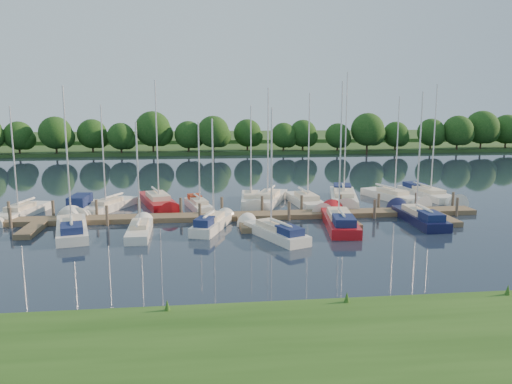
{
  "coord_description": "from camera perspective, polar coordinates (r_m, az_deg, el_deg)",
  "views": [
    {
      "loc": [
        -3.6,
        -32.3,
        9.35
      ],
      "look_at": [
        1.05,
        8.0,
        2.2
      ],
      "focal_mm": 35.0,
      "sensor_mm": 36.0,
      "label": 1
    }
  ],
  "objects": [
    {
      "name": "sailboat_n_3",
      "position": [
        47.26,
        -11.09,
        -1.26
      ],
      "size": [
        4.32,
        9.43,
        11.91
      ],
      "rotation": [
        0.0,
        0.0,
        3.42
      ],
      "color": "#A90F15",
      "rests_on": "ground"
    },
    {
      "name": "distant_hill",
      "position": [
        132.63,
        -5.04,
        6.22
      ],
      "size": [
        220.0,
        40.0,
        1.4
      ],
      "primitive_type": "cube",
      "color": "#325626",
      "rests_on": "ground"
    },
    {
      "name": "sailboat_s_3",
      "position": [
        35.68,
        2.08,
        -4.67
      ],
      "size": [
        4.14,
        7.29,
        9.53
      ],
      "rotation": [
        0.0,
        0.0,
        0.41
      ],
      "color": "silver",
      "rests_on": "ground"
    },
    {
      "name": "mooring_pilings",
      "position": [
        41.82,
        -1.5,
        -2.09
      ],
      "size": [
        38.24,
        2.84,
        2.0
      ],
      "color": "#473D33",
      "rests_on": "ground"
    },
    {
      "name": "treeline",
      "position": [
        94.57,
        -4.39,
        6.73
      ],
      "size": [
        147.19,
        9.84,
        8.01
      ],
      "color": "#38281C",
      "rests_on": "ground"
    },
    {
      "name": "sailboat_n_10",
      "position": [
        53.4,
        19.09,
        -0.3
      ],
      "size": [
        3.17,
        9.39,
        11.69
      ],
      "rotation": [
        0.0,
        0.0,
        3.27
      ],
      "color": "silver",
      "rests_on": "ground"
    },
    {
      "name": "sailboat_n_7",
      "position": [
        46.66,
        5.83,
        -1.26
      ],
      "size": [
        2.65,
        8.47,
        10.8
      ],
      "rotation": [
        0.0,
        0.0,
        3.24
      ],
      "color": "silver",
      "rests_on": "ground"
    },
    {
      "name": "near_bank",
      "position": [
        19.01,
        5.43,
        -18.65
      ],
      "size": [
        90.0,
        10.0,
        0.5
      ],
      "primitive_type": "cube",
      "color": "#204714",
      "rests_on": "ground"
    },
    {
      "name": "sailboat_n_2",
      "position": [
        46.49,
        -16.61,
        -1.69
      ],
      "size": [
        4.47,
        7.4,
        9.68
      ],
      "rotation": [
        0.0,
        0.0,
        2.7
      ],
      "color": "silver",
      "rests_on": "ground"
    },
    {
      "name": "motorboat",
      "position": [
        45.9,
        -19.51,
        -1.85
      ],
      "size": [
        2.22,
        6.26,
        1.96
      ],
      "rotation": [
        0.0,
        0.0,
        3.06
      ],
      "color": "silver",
      "rests_on": "ground"
    },
    {
      "name": "dock",
      "position": [
        40.81,
        -1.36,
        -2.96
      ],
      "size": [
        40.0,
        6.0,
        0.4
      ],
      "color": "brown",
      "rests_on": "ground"
    },
    {
      "name": "ground",
      "position": [
        33.82,
        -0.22,
        -6.06
      ],
      "size": [
        260.0,
        260.0,
        0.0
      ],
      "primitive_type": "plane",
      "color": "#17202F",
      "rests_on": "ground"
    },
    {
      "name": "sailboat_n_4",
      "position": [
        45.16,
        -6.54,
        -1.61
      ],
      "size": [
        2.69,
        6.41,
        8.21
      ],
      "rotation": [
        0.0,
        0.0,
        3.37
      ],
      "color": "silver",
      "rests_on": "ground"
    },
    {
      "name": "sailboat_s_1",
      "position": [
        37.38,
        -13.13,
        -4.33
      ],
      "size": [
        1.68,
        6.56,
        8.46
      ],
      "rotation": [
        0.0,
        0.0,
        0.02
      ],
      "color": "silver",
      "rests_on": "ground"
    },
    {
      "name": "sailboat_s_5",
      "position": [
        42.28,
        18.04,
        -2.82
      ],
      "size": [
        2.11,
        8.38,
        10.75
      ],
      "rotation": [
        0.0,
        0.0,
        -0.02
      ],
      "color": "#101135",
      "rests_on": "ground"
    },
    {
      "name": "sailboat_s_2",
      "position": [
        38.02,
        -5.05,
        -3.76
      ],
      "size": [
        3.39,
        6.6,
        8.71
      ],
      "rotation": [
        0.0,
        0.0,
        -0.35
      ],
      "color": "silver",
      "rests_on": "ground"
    },
    {
      "name": "sailboat_n_8",
      "position": [
        49.33,
        9.96,
        -0.71
      ],
      "size": [
        4.37,
        10.23,
        12.74
      ],
      "rotation": [
        0.0,
        0.0,
        2.9
      ],
      "color": "silver",
      "rests_on": "ground"
    },
    {
      "name": "sailboat_s_4",
      "position": [
        39.27,
        9.49,
        -3.42
      ],
      "size": [
        3.24,
        9.12,
        11.52
      ],
      "rotation": [
        0.0,
        0.0,
        -0.15
      ],
      "color": "#A90F15",
      "rests_on": "ground"
    },
    {
      "name": "sailboat_n_5",
      "position": [
        47.83,
        -0.58,
        -0.95
      ],
      "size": [
        2.46,
        7.61,
        9.62
      ],
      "rotation": [
        0.0,
        0.0,
        3.03
      ],
      "color": "silver",
      "rests_on": "ground"
    },
    {
      "name": "sailboat_n_6",
      "position": [
        47.61,
        1.41,
        -1.0
      ],
      "size": [
        4.61,
        8.8,
        11.26
      ],
      "rotation": [
        0.0,
        0.0,
        2.78
      ],
      "color": "silver",
      "rests_on": "ground"
    },
    {
      "name": "sailboat_s_0",
      "position": [
        39.26,
        -20.3,
        -3.94
      ],
      "size": [
        3.81,
        8.82,
        11.04
      ],
      "rotation": [
        0.0,
        0.0,
        0.25
      ],
      "color": "silver",
      "rests_on": "ground"
    },
    {
      "name": "sailboat_n_9",
      "position": [
        51.15,
        15.38,
        -0.59
      ],
      "size": [
        4.1,
        8.22,
        10.48
      ],
      "rotation": [
        0.0,
        0.0,
        3.47
      ],
      "color": "silver",
      "rests_on": "ground"
    },
    {
      "name": "sailboat_n_0",
      "position": [
        46.51,
        -25.35,
        -2.24
      ],
      "size": [
        3.08,
        7.56,
        9.58
      ],
      "rotation": [
        0.0,
        0.0,
        2.93
      ],
      "color": "silver",
      "rests_on": "ground"
    },
    {
      "name": "far_shore",
      "position": [
        107.74,
        -4.66,
        5.15
      ],
      "size": [
        180.0,
        30.0,
        0.6
      ],
      "primitive_type": "cube",
      "color": "#274219",
      "rests_on": "ground"
    }
  ]
}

